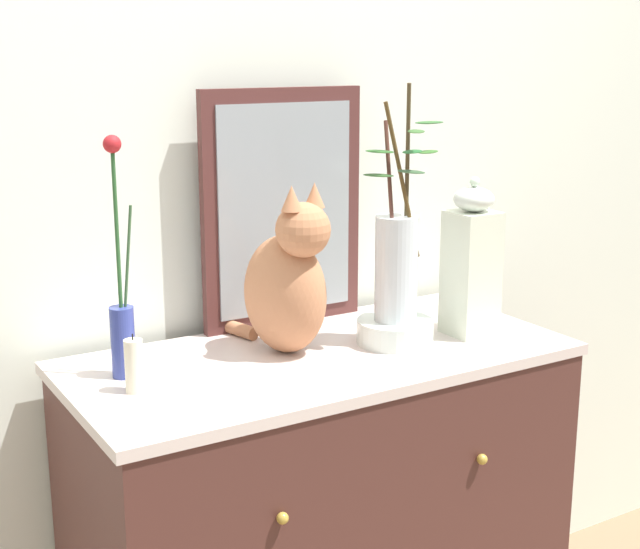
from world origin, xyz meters
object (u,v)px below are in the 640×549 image
object	(u,v)px
candle_pillar	(134,366)
cat_sitting	(287,283)
vase_slim_green	(122,316)
vase_glass_clear	(397,261)
jar_lidded_porcelain	(471,263)
mirror_leaning	(283,209)
bowl_porcelain	(395,331)
sideboard	(320,543)

from	to	relation	value
candle_pillar	cat_sitting	bearing A→B (deg)	8.83
cat_sitting	vase_slim_green	bearing A→B (deg)	174.26
vase_slim_green	vase_glass_clear	bearing A→B (deg)	-10.24
jar_lidded_porcelain	candle_pillar	size ratio (longest dim) A/B	3.13
mirror_leaning	candle_pillar	xyz separation A→B (m)	(-0.48, -0.26, -0.23)
candle_pillar	bowl_porcelain	bearing A→B (deg)	-1.14
vase_glass_clear	jar_lidded_porcelain	distance (m)	0.20
vase_slim_green	bowl_porcelain	size ratio (longest dim) A/B	2.81
mirror_leaning	jar_lidded_porcelain	xyz separation A→B (m)	(0.33, -0.30, -0.11)
sideboard	jar_lidded_porcelain	size ratio (longest dim) A/B	2.99
sideboard	jar_lidded_porcelain	bearing A→B (deg)	-9.08
bowl_porcelain	candle_pillar	bearing A→B (deg)	178.86
cat_sitting	jar_lidded_porcelain	size ratio (longest dim) A/B	1.06
sideboard	cat_sitting	xyz separation A→B (m)	(-0.06, 0.04, 0.63)
jar_lidded_porcelain	mirror_leaning	bearing A→B (deg)	137.75
mirror_leaning	bowl_porcelain	bearing A→B (deg)	-62.31
sideboard	vase_slim_green	xyz separation A→B (m)	(-0.42, 0.08, 0.60)
sideboard	cat_sitting	bearing A→B (deg)	143.10
mirror_leaning	bowl_porcelain	size ratio (longest dim) A/B	3.23
cat_sitting	jar_lidded_porcelain	bearing A→B (deg)	-13.43
sideboard	mirror_leaning	distance (m)	0.80
cat_sitting	vase_glass_clear	world-z (taller)	vase_glass_clear
cat_sitting	vase_slim_green	distance (m)	0.37
cat_sitting	candle_pillar	distance (m)	0.40
vase_slim_green	vase_glass_clear	size ratio (longest dim) A/B	0.93
sideboard	cat_sitting	world-z (taller)	cat_sitting
candle_pillar	sideboard	bearing A→B (deg)	1.95
vase_glass_clear	bowl_porcelain	bearing A→B (deg)	80.04
cat_sitting	jar_lidded_porcelain	world-z (taller)	cat_sitting
mirror_leaning	cat_sitting	size ratio (longest dim) A/B	1.43
cat_sitting	vase_glass_clear	distance (m)	0.26
vase_slim_green	candle_pillar	distance (m)	0.12
vase_slim_green	jar_lidded_porcelain	bearing A→B (deg)	-9.97
sideboard	bowl_porcelain	distance (m)	0.53
bowl_porcelain	candle_pillar	distance (m)	0.62
jar_lidded_porcelain	candle_pillar	world-z (taller)	jar_lidded_porcelain
vase_glass_clear	candle_pillar	xyz separation A→B (m)	(-0.62, 0.01, -0.14)
mirror_leaning	candle_pillar	bearing A→B (deg)	-151.69
vase_glass_clear	candle_pillar	size ratio (longest dim) A/B	4.46
cat_sitting	bowl_porcelain	size ratio (longest dim) A/B	2.26
candle_pillar	mirror_leaning	bearing A→B (deg)	28.31
bowl_porcelain	candle_pillar	size ratio (longest dim) A/B	1.48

